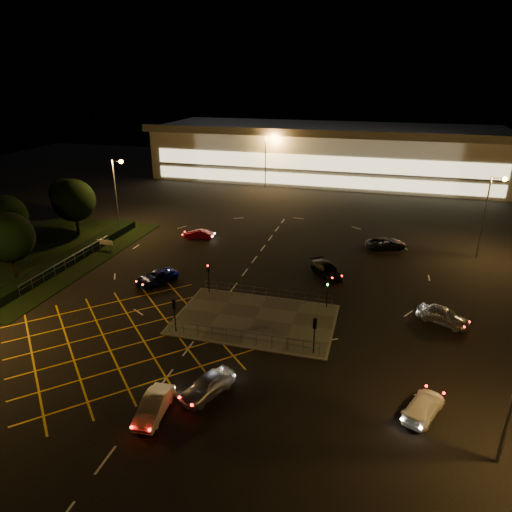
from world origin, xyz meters
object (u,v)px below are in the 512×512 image
(car_approach_white, at_px, (424,406))
(car_queue_white, at_px, (154,406))
(car_far_dkgrey, at_px, (327,269))
(car_east_grey, at_px, (386,244))
(signal_sw, at_px, (174,309))
(signal_se, at_px, (315,328))
(car_right_silver, at_px, (443,315))
(car_left_blue, at_px, (156,277))
(car_near_silver, at_px, (208,385))
(signal_nw, at_px, (208,272))
(car_circ_red, at_px, (199,234))
(signal_ne, at_px, (328,286))

(car_approach_white, bearing_deg, car_queue_white, 39.60)
(car_far_dkgrey, relative_size, car_east_grey, 0.95)
(signal_sw, xyz_separation_m, signal_se, (12.00, 0.00, 0.00))
(signal_sw, distance_m, car_right_silver, 23.85)
(car_queue_white, relative_size, car_right_silver, 0.91)
(car_left_blue, bearing_deg, car_near_silver, -24.81)
(signal_se, height_order, car_left_blue, signal_se)
(car_far_dkgrey, bearing_deg, car_queue_white, -146.20)
(signal_nw, relative_size, car_right_silver, 0.69)
(car_far_dkgrey, bearing_deg, signal_sw, -163.81)
(car_approach_white, bearing_deg, car_right_silver, -76.54)
(car_left_blue, relative_size, car_right_silver, 1.04)
(car_near_silver, relative_size, car_queue_white, 1.06)
(car_circ_red, bearing_deg, car_east_grey, 89.09)
(signal_nw, height_order, car_east_grey, signal_nw)
(car_right_silver, bearing_deg, signal_ne, 117.50)
(car_queue_white, relative_size, car_far_dkgrey, 0.85)
(signal_sw, bearing_deg, car_left_blue, -54.12)
(signal_ne, bearing_deg, car_queue_white, -116.93)
(car_circ_red, bearing_deg, car_queue_white, 9.85)
(car_east_grey, height_order, car_approach_white, car_east_grey)
(signal_nw, height_order, car_approach_white, signal_nw)
(car_left_blue, height_order, car_circ_red, car_left_blue)
(signal_nw, xyz_separation_m, car_circ_red, (-7.35, 15.11, -1.75))
(car_near_silver, relative_size, car_east_grey, 0.86)
(signal_sw, xyz_separation_m, signal_ne, (12.00, 7.99, 0.00))
(car_right_silver, bearing_deg, signal_nw, 117.51)
(signal_nw, height_order, car_far_dkgrey, signal_nw)
(car_far_dkgrey, xyz_separation_m, car_circ_red, (-18.36, 7.46, -0.09))
(car_near_silver, distance_m, car_approach_white, 14.55)
(signal_nw, bearing_deg, car_far_dkgrey, 34.80)
(car_queue_white, relative_size, car_circ_red, 1.10)
(car_east_grey, bearing_deg, car_near_silver, 133.45)
(car_near_silver, bearing_deg, car_left_blue, 150.94)
(car_circ_red, height_order, car_east_grey, car_east_grey)
(car_near_silver, bearing_deg, car_east_grey, 94.04)
(car_approach_white, bearing_deg, signal_nw, -9.01)
(signal_sw, relative_size, car_right_silver, 0.69)
(car_east_grey, xyz_separation_m, car_approach_white, (2.82, -30.93, -0.09))
(car_right_silver, bearing_deg, signal_sw, 137.12)
(car_far_dkgrey, bearing_deg, car_approach_white, -104.96)
(car_near_silver, bearing_deg, car_queue_white, -108.87)
(signal_sw, bearing_deg, car_far_dkgrey, -125.15)
(signal_sw, height_order, car_approach_white, signal_sw)
(signal_se, xyz_separation_m, car_approach_white, (8.05, -4.96, -1.74))
(signal_nw, xyz_separation_m, car_left_blue, (-6.33, 0.77, -1.71))
(car_left_blue, bearing_deg, car_right_silver, 26.22)
(signal_ne, distance_m, car_far_dkgrey, 7.89)
(car_queue_white, distance_m, car_right_silver, 26.34)
(car_queue_white, bearing_deg, signal_se, 42.56)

